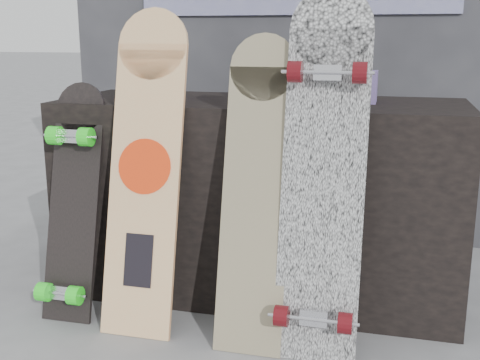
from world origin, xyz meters
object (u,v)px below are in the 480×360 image
(longboard_celtic, at_px, (257,183))
(skateboard_dark, at_px, (72,199))
(longboard_geisha, at_px, (146,162))
(longboard_cascadia, at_px, (324,167))
(vendor_table, at_px, (260,197))

(longboard_celtic, distance_m, skateboard_dark, 0.73)
(longboard_geisha, xyz_separation_m, longboard_cascadia, (0.64, -0.03, 0.02))
(longboard_cascadia, bearing_deg, longboard_geisha, 176.95)
(vendor_table, distance_m, longboard_geisha, 0.55)
(longboard_geisha, relative_size, skateboard_dark, 1.31)
(longboard_geisha, bearing_deg, longboard_celtic, -4.02)
(longboard_geisha, xyz_separation_m, longboard_celtic, (0.42, -0.03, -0.04))
(longboard_geisha, distance_m, skateboard_dark, 0.34)
(longboard_geisha, distance_m, longboard_celtic, 0.42)
(longboard_geisha, xyz_separation_m, skateboard_dark, (-0.30, -0.01, -0.16))
(vendor_table, bearing_deg, longboard_celtic, -79.27)
(longboard_geisha, relative_size, longboard_celtic, 1.08)
(vendor_table, height_order, longboard_geisha, longboard_geisha)
(longboard_geisha, height_order, longboard_cascadia, longboard_cascadia)
(skateboard_dark, bearing_deg, longboard_geisha, 1.50)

